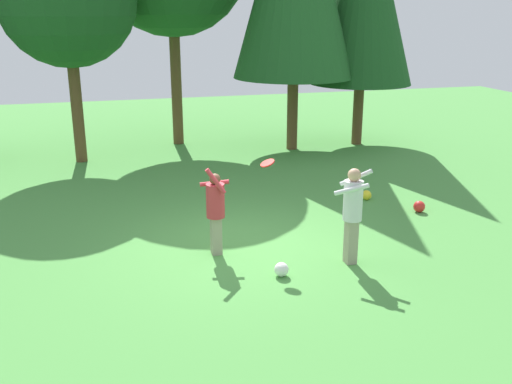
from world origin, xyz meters
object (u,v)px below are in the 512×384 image
object	(u,v)px
person_catcher	(353,208)
ball_red	(419,207)
ball_white	(281,269)
person_thrower	(216,207)
frisbee	(267,163)
ball_yellow	(367,195)

from	to	relation	value
person_catcher	ball_red	world-z (taller)	person_catcher
ball_white	ball_red	bearing A→B (deg)	29.77
person_thrower	ball_white	size ratio (longest dim) A/B	6.89
frisbee	ball_white	world-z (taller)	frisbee
frisbee	ball_red	bearing A→B (deg)	16.67
person_thrower	frisbee	world-z (taller)	frisbee
person_catcher	ball_white	distance (m)	1.67
frisbee	ball_white	xyz separation A→B (m)	(-0.07, -1.12, -1.60)
person_catcher	ball_white	xyz separation A→B (m)	(-1.37, -0.20, -0.93)
person_catcher	frisbee	size ratio (longest dim) A/B	5.87
frisbee	ball_yellow	size ratio (longest dim) A/B	1.27
person_thrower	ball_yellow	world-z (taller)	person_thrower
ball_yellow	ball_red	distance (m)	1.35
ball_red	person_catcher	bearing A→B (deg)	-141.68
person_thrower	ball_red	size ratio (longest dim) A/B	6.56
ball_yellow	ball_red	bearing A→B (deg)	-56.14
person_catcher	ball_white	bearing A→B (deg)	43.61
ball_white	ball_red	world-z (taller)	ball_red
person_catcher	frisbee	xyz separation A→B (m)	(-1.30, 0.91, 0.67)
person_thrower	ball_yellow	xyz separation A→B (m)	(4.14, 2.17, -0.81)
ball_yellow	ball_red	world-z (taller)	ball_red
ball_white	ball_red	distance (m)	4.62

